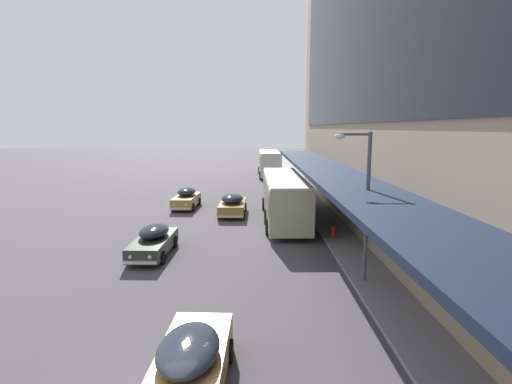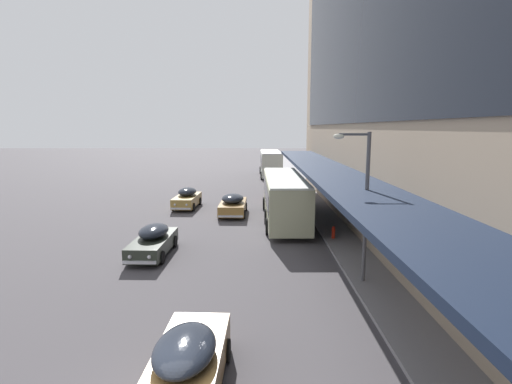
{
  "view_description": "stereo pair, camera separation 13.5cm",
  "coord_description": "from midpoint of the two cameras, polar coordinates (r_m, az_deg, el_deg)",
  "views": [
    {
      "loc": [
        1.93,
        -7.16,
        6.43
      ],
      "look_at": [
        2.09,
        19.88,
        2.07
      ],
      "focal_mm": 28.0,
      "sensor_mm": 36.0,
      "label": 1
    },
    {
      "loc": [
        2.07,
        -7.16,
        6.43
      ],
      "look_at": [
        2.09,
        19.88,
        2.07
      ],
      "focal_mm": 28.0,
      "sensor_mm": 36.0,
      "label": 2
    }
  ],
  "objects": [
    {
      "name": "transit_bus_kerbside_rear",
      "position": [
        27.62,
        4.16,
        -0.48
      ],
      "size": [
        2.83,
        11.47,
        3.17
      ],
      "color": "#ADAF89",
      "rests_on": "ground"
    },
    {
      "name": "sedan_trailing_near",
      "position": [
        36.46,
        3.38,
        0.16
      ],
      "size": [
        1.96,
        4.74,
        1.5
      ],
      "color": "#A91E13",
      "rests_on": "ground"
    },
    {
      "name": "street_lamp",
      "position": [
        16.6,
        15.09,
        -0.4
      ],
      "size": [
        1.5,
        0.28,
        6.13
      ],
      "color": "#4C4C51",
      "rests_on": "sidewalk_kerb"
    },
    {
      "name": "sedan_lead_mid",
      "position": [
        61.79,
        1.77,
        3.89
      ],
      "size": [
        1.91,
        4.8,
        1.55
      ],
      "color": "navy",
      "rests_on": "ground"
    },
    {
      "name": "sedan_lead_near",
      "position": [
        29.77,
        -3.23,
        -1.8
      ],
      "size": [
        2.04,
        4.63,
        1.6
      ],
      "color": "olive",
      "rests_on": "ground"
    },
    {
      "name": "sedan_trailing_mid",
      "position": [
        21.16,
        -14.33,
        -6.72
      ],
      "size": [
        1.85,
        4.62,
        1.52
      ],
      "color": "#2C3228",
      "rests_on": "ground"
    },
    {
      "name": "transit_bus_kerbside_front",
      "position": [
        53.2,
        2.14,
        4.29
      ],
      "size": [
        2.86,
        10.15,
        3.36
      ],
      "color": "beige",
      "rests_on": "ground"
    },
    {
      "name": "sedan_second_mid",
      "position": [
        32.83,
        -9.74,
        -0.87
      ],
      "size": [
        1.94,
        4.46,
        1.63
      ],
      "color": "olive",
      "rests_on": "ground"
    },
    {
      "name": "sedan_second_near",
      "position": [
        10.62,
        -9.48,
        -23.12
      ],
      "size": [
        1.91,
        4.64,
        1.59
      ],
      "color": "olive",
      "rests_on": "ground"
    },
    {
      "name": "fire_hydrant",
      "position": [
        23.49,
        11.13,
        -5.66
      ],
      "size": [
        0.2,
        0.4,
        0.7
      ],
      "color": "#B71E0F",
      "rests_on": "sidewalk_kerb"
    }
  ]
}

